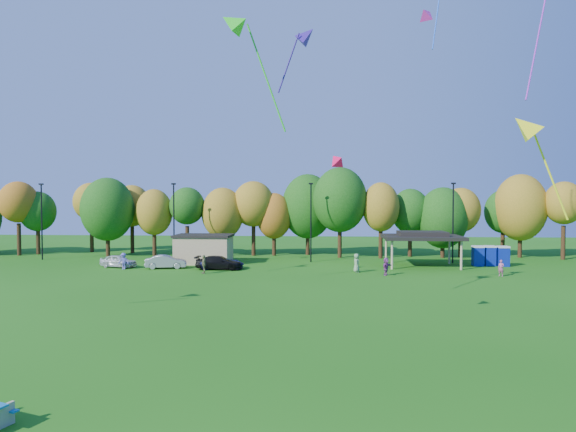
# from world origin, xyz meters

# --- Properties ---
(ground) EXTENTS (160.00, 160.00, 0.00)m
(ground) POSITION_xyz_m (0.00, 0.00, 0.00)
(ground) COLOR #19600F
(ground) RESTS_ON ground
(tree_line) EXTENTS (93.57, 10.55, 11.15)m
(tree_line) POSITION_xyz_m (-1.03, 45.51, 5.91)
(tree_line) COLOR black
(tree_line) RESTS_ON ground
(lamp_posts) EXTENTS (64.50, 0.25, 9.09)m
(lamp_posts) POSITION_xyz_m (2.00, 40.00, 4.90)
(lamp_posts) COLOR black
(lamp_posts) RESTS_ON ground
(utility_building) EXTENTS (6.30, 4.30, 3.25)m
(utility_building) POSITION_xyz_m (-10.00, 38.00, 1.64)
(utility_building) COLOR tan
(utility_building) RESTS_ON ground
(pavilion) EXTENTS (8.20, 6.20, 3.77)m
(pavilion) POSITION_xyz_m (14.00, 37.00, 3.23)
(pavilion) COLOR tan
(pavilion) RESTS_ON ground
(porta_potties) EXTENTS (3.75, 1.52, 2.18)m
(porta_potties) POSITION_xyz_m (21.45, 37.86, 1.10)
(porta_potties) COLOR #0B2094
(porta_potties) RESTS_ON ground
(car_a) EXTENTS (4.26, 2.67, 1.35)m
(car_a) POSITION_xyz_m (-18.25, 34.00, 0.68)
(car_a) COLOR silver
(car_a) RESTS_ON ground
(car_b) EXTENTS (4.43, 2.33, 1.39)m
(car_b) POSITION_xyz_m (-12.99, 33.57, 0.69)
(car_b) COLOR #96969B
(car_b) RESTS_ON ground
(car_c) EXTENTS (4.84, 2.80, 1.27)m
(car_c) POSITION_xyz_m (-7.07, 33.56, 0.63)
(car_c) COLOR #0C0E49
(car_c) RESTS_ON ground
(car_d) EXTENTS (4.86, 2.05, 1.40)m
(car_d) POSITION_xyz_m (-7.28, 33.13, 0.70)
(car_d) COLOR black
(car_d) RESTS_ON ground
(far_person_0) EXTENTS (0.62, 0.93, 1.86)m
(far_person_0) POSITION_xyz_m (6.69, 32.05, 0.93)
(far_person_0) COLOR #769D6B
(far_person_0) RESTS_ON ground
(far_person_1) EXTENTS (0.60, 1.12, 1.82)m
(far_person_1) POSITION_xyz_m (-8.18, 30.22, 0.91)
(far_person_1) COLOR olive
(far_person_1) RESTS_ON ground
(far_person_2) EXTENTS (1.27, 1.60, 1.70)m
(far_person_2) POSITION_xyz_m (9.38, 30.28, 0.85)
(far_person_2) COLOR #923D8C
(far_person_2) RESTS_ON ground
(far_person_3) EXTENTS (0.68, 0.63, 1.55)m
(far_person_3) POSITION_xyz_m (20.07, 30.38, 0.78)
(far_person_3) COLOR #B5557E
(far_person_3) RESTS_ON ground
(far_person_4) EXTENTS (1.12, 0.67, 1.70)m
(far_person_4) POSITION_xyz_m (-17.13, 32.57, 0.85)
(far_person_4) COLOR #5753B7
(far_person_4) RESTS_ON ground
(kite_1) EXTENTS (4.37, 1.81, 7.43)m
(kite_1) POSITION_xyz_m (-2.08, 11.77, 17.67)
(kite_1) COLOR #22CC1B
(kite_2) EXTENTS (1.85, 1.95, 1.58)m
(kite_2) POSITION_xyz_m (11.12, 20.53, 21.03)
(kite_2) COLOR #D022A5
(kite_3) EXTENTS (3.41, 1.83, 5.54)m
(kite_3) POSITION_xyz_m (13.30, 7.49, 10.81)
(kite_3) COLOR #F3F619
(kite_7) EXTENTS (2.83, 1.45, 4.53)m
(kite_7) POSITION_xyz_m (2.28, 14.83, 17.84)
(kite_7) COLOR navy
(kite_11) EXTENTS (1.26, 1.35, 1.09)m
(kite_11) POSITION_xyz_m (4.03, 8.43, 9.36)
(kite_11) COLOR #F60D4B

